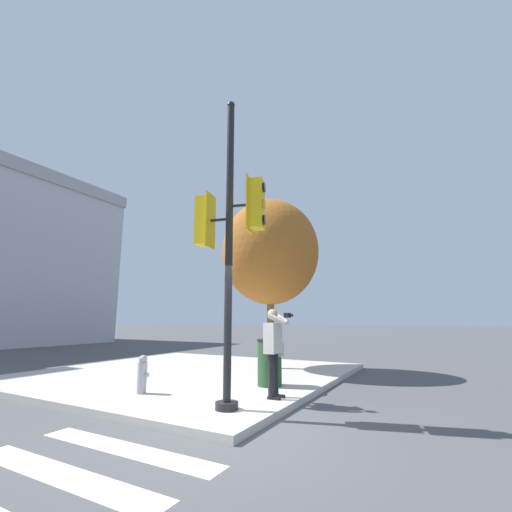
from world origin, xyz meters
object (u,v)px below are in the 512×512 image
trash_bin (270,362)px  street_tree (270,252)px  person_photographer (274,344)px  traffic_signal_pole (229,233)px  fire_hydrant (142,374)px

trash_bin → street_tree: bearing=25.4°
person_photographer → trash_bin: 1.27m
traffic_signal_pole → trash_bin: (2.13, 0.27, -2.46)m
traffic_signal_pole → trash_bin: traffic_signal_pole is taller
street_tree → trash_bin: (-2.52, -1.19, -3.06)m
person_photographer → trash_bin: bearing=30.5°
traffic_signal_pole → trash_bin: bearing=7.2°
street_tree → fire_hydrant: street_tree is taller
traffic_signal_pole → person_photographer: bearing=-16.4°
person_photographer → trash_bin: person_photographer is taller
person_photographer → traffic_signal_pole: bearing=163.6°
fire_hydrant → trash_bin: 2.70m
traffic_signal_pole → person_photographer: traffic_signal_pole is taller
traffic_signal_pole → fire_hydrant: (0.21, 2.17, -2.60)m
traffic_signal_pole → street_tree: (4.65, 1.46, 0.60)m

